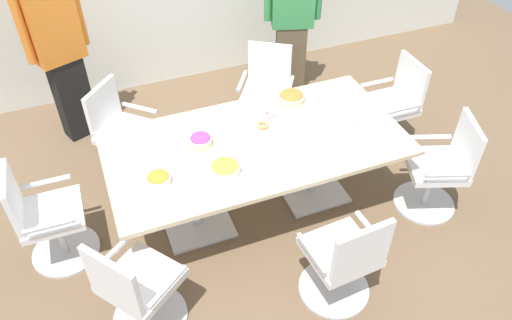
{
  "coord_description": "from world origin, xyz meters",
  "views": [
    {
      "loc": [
        -1.13,
        -2.89,
        3.29
      ],
      "look_at": [
        0.0,
        0.0,
        0.55
      ],
      "focal_mm": 35.02,
      "sensor_mm": 36.0,
      "label": 1
    }
  ],
  "objects_px": {
    "snack_bowl_chips_orange": "(158,179)",
    "snack_bowl_chips_yellow": "(225,168)",
    "office_chair_1": "(137,291)",
    "person_standing_0": "(60,51)",
    "person_standing_1": "(292,18)",
    "office_chair_6": "(124,136)",
    "donut_platter": "(255,118)",
    "conference_table": "(256,153)",
    "snack_bowl_pretzels": "(292,97)",
    "office_chair_2": "(343,262)",
    "office_chair_4": "(392,109)",
    "office_chair_0": "(46,220)",
    "plate_stack": "(339,119)",
    "snack_bowl_candy_mix": "(201,140)",
    "napkin_pile": "(284,151)",
    "office_chair_5": "(267,95)",
    "office_chair_3": "(440,171)"
  },
  "relations": [
    {
      "from": "office_chair_5",
      "to": "person_standing_1",
      "type": "bearing_deg",
      "value": -100.01
    },
    {
      "from": "office_chair_5",
      "to": "napkin_pile",
      "type": "relative_size",
      "value": 5.78
    },
    {
      "from": "office_chair_4",
      "to": "plate_stack",
      "type": "relative_size",
      "value": 3.88
    },
    {
      "from": "snack_bowl_chips_orange",
      "to": "snack_bowl_chips_yellow",
      "type": "xyz_separation_m",
      "value": [
        0.49,
        -0.06,
        -0.0
      ]
    },
    {
      "from": "person_standing_1",
      "to": "plate_stack",
      "type": "height_order",
      "value": "person_standing_1"
    },
    {
      "from": "office_chair_3",
      "to": "person_standing_0",
      "type": "distance_m",
      "value": 3.62
    },
    {
      "from": "snack_bowl_pretzels",
      "to": "person_standing_1",
      "type": "bearing_deg",
      "value": 65.38
    },
    {
      "from": "office_chair_1",
      "to": "napkin_pile",
      "type": "distance_m",
      "value": 1.49
    },
    {
      "from": "conference_table",
      "to": "office_chair_6",
      "type": "height_order",
      "value": "office_chair_6"
    },
    {
      "from": "office_chair_6",
      "to": "office_chair_1",
      "type": "bearing_deg",
      "value": 35.45
    },
    {
      "from": "office_chair_4",
      "to": "snack_bowl_pretzels",
      "type": "distance_m",
      "value": 1.17
    },
    {
      "from": "office_chair_6",
      "to": "person_standing_1",
      "type": "height_order",
      "value": "person_standing_1"
    },
    {
      "from": "office_chair_4",
      "to": "office_chair_5",
      "type": "xyz_separation_m",
      "value": [
        -1.07,
        0.67,
        0.0
      ]
    },
    {
      "from": "snack_bowl_chips_orange",
      "to": "office_chair_3",
      "type": "bearing_deg",
      "value": -8.91
    },
    {
      "from": "office_chair_6",
      "to": "snack_bowl_chips_yellow",
      "type": "bearing_deg",
      "value": 70.59
    },
    {
      "from": "office_chair_1",
      "to": "office_chair_3",
      "type": "bearing_deg",
      "value": 58.69
    },
    {
      "from": "snack_bowl_candy_mix",
      "to": "snack_bowl_chips_yellow",
      "type": "relative_size",
      "value": 0.77
    },
    {
      "from": "conference_table",
      "to": "person_standing_1",
      "type": "relative_size",
      "value": 1.37
    },
    {
      "from": "conference_table",
      "to": "office_chair_6",
      "type": "xyz_separation_m",
      "value": [
        -0.96,
        0.91,
        -0.22
      ]
    },
    {
      "from": "office_chair_1",
      "to": "person_standing_0",
      "type": "bearing_deg",
      "value": 146.76
    },
    {
      "from": "donut_platter",
      "to": "office_chair_2",
      "type": "bearing_deg",
      "value": -84.11
    },
    {
      "from": "office_chair_0",
      "to": "office_chair_4",
      "type": "distance_m",
      "value": 3.31
    },
    {
      "from": "office_chair_2",
      "to": "person_standing_1",
      "type": "height_order",
      "value": "person_standing_1"
    },
    {
      "from": "office_chair_2",
      "to": "person_standing_0",
      "type": "relative_size",
      "value": 0.5
    },
    {
      "from": "office_chair_5",
      "to": "office_chair_6",
      "type": "relative_size",
      "value": 1.0
    },
    {
      "from": "office_chair_0",
      "to": "person_standing_1",
      "type": "xyz_separation_m",
      "value": [
        2.74,
        1.52,
        0.51
      ]
    },
    {
      "from": "person_standing_0",
      "to": "snack_bowl_chips_orange",
      "type": "relative_size",
      "value": 10.03
    },
    {
      "from": "conference_table",
      "to": "plate_stack",
      "type": "height_order",
      "value": "plate_stack"
    },
    {
      "from": "office_chair_4",
      "to": "snack_bowl_chips_yellow",
      "type": "bearing_deg",
      "value": 108.31
    },
    {
      "from": "snack_bowl_pretzels",
      "to": "conference_table",
      "type": "bearing_deg",
      "value": -140.72
    },
    {
      "from": "office_chair_2",
      "to": "office_chair_1",
      "type": "bearing_deg",
      "value": 164.13
    },
    {
      "from": "person_standing_0",
      "to": "donut_platter",
      "type": "bearing_deg",
      "value": 113.87
    },
    {
      "from": "plate_stack",
      "to": "office_chair_1",
      "type": "bearing_deg",
      "value": -157.82
    },
    {
      "from": "office_chair_2",
      "to": "snack_bowl_candy_mix",
      "type": "xyz_separation_m",
      "value": [
        -0.66,
        1.21,
        0.39
      ]
    },
    {
      "from": "office_chair_4",
      "to": "office_chair_0",
      "type": "bearing_deg",
      "value": 95.49
    },
    {
      "from": "office_chair_1",
      "to": "donut_platter",
      "type": "relative_size",
      "value": 2.51
    },
    {
      "from": "office_chair_3",
      "to": "person_standing_0",
      "type": "bearing_deg",
      "value": 71.18
    },
    {
      "from": "office_chair_4",
      "to": "person_standing_0",
      "type": "relative_size",
      "value": 0.5
    },
    {
      "from": "snack_bowl_candy_mix",
      "to": "donut_platter",
      "type": "xyz_separation_m",
      "value": [
        0.52,
        0.16,
        -0.03
      ]
    },
    {
      "from": "office_chair_6",
      "to": "snack_bowl_candy_mix",
      "type": "bearing_deg",
      "value": 76.6
    },
    {
      "from": "office_chair_0",
      "to": "office_chair_1",
      "type": "height_order",
      "value": "same"
    },
    {
      "from": "office_chair_1",
      "to": "person_standing_1",
      "type": "bearing_deg",
      "value": 100.62
    },
    {
      "from": "office_chair_0",
      "to": "person_standing_0",
      "type": "relative_size",
      "value": 0.5
    },
    {
      "from": "snack_bowl_chips_yellow",
      "to": "snack_bowl_candy_mix",
      "type": "bearing_deg",
      "value": 102.42
    },
    {
      "from": "office_chair_1",
      "to": "snack_bowl_candy_mix",
      "type": "distance_m",
      "value": 1.24
    },
    {
      "from": "snack_bowl_pretzels",
      "to": "snack_bowl_candy_mix",
      "type": "height_order",
      "value": "snack_bowl_candy_mix"
    },
    {
      "from": "office_chair_6",
      "to": "person_standing_1",
      "type": "relative_size",
      "value": 0.52
    },
    {
      "from": "office_chair_2",
      "to": "office_chair_4",
      "type": "relative_size",
      "value": 1.0
    },
    {
      "from": "office_chair_4",
      "to": "person_standing_1",
      "type": "xyz_separation_m",
      "value": [
        -0.55,
        1.23,
        0.51
      ]
    },
    {
      "from": "snack_bowl_candy_mix",
      "to": "donut_platter",
      "type": "height_order",
      "value": "snack_bowl_candy_mix"
    }
  ]
}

